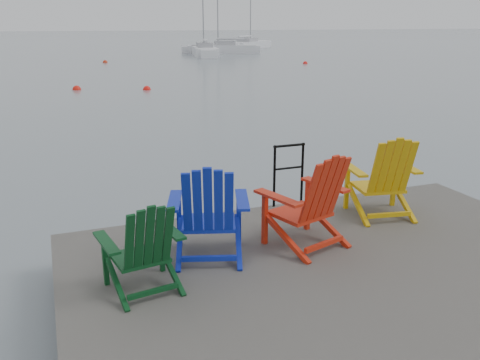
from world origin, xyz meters
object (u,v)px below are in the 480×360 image
object	(u,v)px
chair_yellow	(384,176)
buoy_b	(147,90)
sailboat_near	(204,52)
chair_blue	(208,211)
chair_red	(310,200)
sailboat_mid	(249,45)
buoy_c	(305,64)
sailboat_far	(222,50)
buoy_a	(77,90)
handrail	(289,169)
buoy_d	(105,63)
chair_green	(143,246)

from	to	relation	value
chair_yellow	buoy_b	world-z (taller)	chair_yellow
sailboat_near	buoy_b	xyz separation A→B (m)	(-10.08, -23.76, -0.36)
chair_blue	chair_red	size ratio (longest dim) A/B	0.98
chair_blue	sailboat_mid	bearing A→B (deg)	85.65
sailboat_near	buoy_c	bearing A→B (deg)	-59.01
sailboat_near	sailboat_far	bearing A→B (deg)	59.44
buoy_c	sailboat_near	bearing A→B (deg)	109.31
chair_red	chair_yellow	xyz separation A→B (m)	(1.39, 0.51, -0.00)
sailboat_near	sailboat_far	distance (m)	4.21
sailboat_far	buoy_c	world-z (taller)	sailboat_far
chair_blue	sailboat_far	world-z (taller)	sailboat_far
chair_yellow	sailboat_mid	size ratio (longest dim) A/B	0.09
chair_blue	buoy_a	bearing A→B (deg)	108.31
handrail	chair_yellow	distance (m)	1.31
handrail	buoy_a	world-z (taller)	handrail
buoy_c	buoy_b	bearing A→B (deg)	-141.57
buoy_b	chair_yellow	bearing A→B (deg)	-91.08
buoy_a	buoy_d	size ratio (longest dim) A/B	1.04
chair_green	buoy_c	xyz separation A→B (m)	(18.14, 30.94, -0.98)
sailboat_near	sailboat_mid	size ratio (longest dim) A/B	0.84
buoy_b	chair_blue	bearing A→B (deg)	-98.74
chair_red	buoy_c	distance (m)	34.59
chair_green	buoy_a	size ratio (longest dim) A/B	2.38
sailboat_mid	buoy_d	world-z (taller)	sailboat_mid
handrail	buoy_d	size ratio (longest dim) A/B	2.35
chair_blue	buoy_c	world-z (taller)	chair_blue
chair_green	sailboat_far	bearing A→B (deg)	61.26
chair_blue	sailboat_near	size ratio (longest dim) A/B	0.10
chair_yellow	handrail	bearing A→B (deg)	149.26
sailboat_mid	chair_yellow	bearing A→B (deg)	-66.03
sailboat_mid	buoy_b	xyz separation A→B (m)	(-19.38, -35.55, -0.35)
sailboat_near	sailboat_mid	world-z (taller)	sailboat_mid
handrail	buoy_c	bearing A→B (deg)	61.67
chair_green	chair_yellow	xyz separation A→B (m)	(3.38, 0.87, 0.09)
chair_blue	chair_red	xyz separation A→B (m)	(1.19, -0.11, 0.01)
chair_blue	buoy_c	size ratio (longest dim) A/B	3.08
buoy_c	handrail	bearing A→B (deg)	-118.33
buoy_a	sailboat_mid	bearing A→B (deg)	56.83
chair_green	buoy_d	xyz separation A→B (m)	(3.90, 37.48, -0.98)
chair_blue	sailboat_mid	xyz separation A→B (m)	(22.31, 54.58, -0.71)
chair_green	chair_red	size ratio (longest dim) A/B	0.84
chair_green	sailboat_mid	world-z (taller)	sailboat_mid
buoy_b	chair_red	bearing A→B (deg)	-95.19
buoy_a	sailboat_near	bearing A→B (deg)	59.75
chair_blue	buoy_a	world-z (taller)	chair_blue
sailboat_mid	handrail	bearing A→B (deg)	-67.25
chair_yellow	sailboat_far	size ratio (longest dim) A/B	0.12
sailboat_mid	buoy_c	world-z (taller)	sailboat_mid
chair_green	buoy_b	size ratio (longest dim) A/B	2.58
chair_red	chair_yellow	bearing A→B (deg)	2.80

